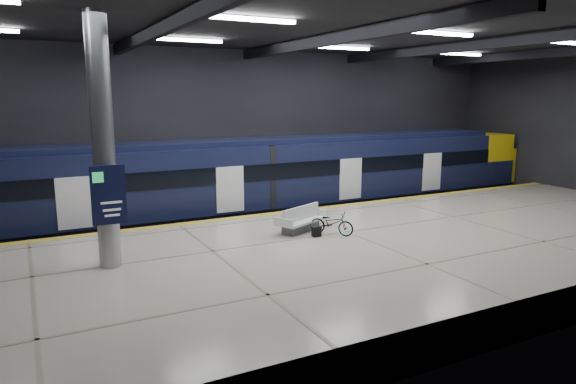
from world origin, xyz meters
TOP-DOWN VIEW (x-y plane):
  - ground at (0.00, 0.00)m, footprint 30.00×30.00m
  - room_shell at (-0.00, 0.00)m, footprint 30.10×16.10m
  - platform at (0.00, -2.50)m, footprint 30.00×11.00m
  - safety_strip at (0.00, 2.75)m, footprint 30.00×0.40m
  - rails at (0.00, 5.50)m, footprint 30.00×1.52m
  - train at (2.35, 5.50)m, footprint 29.40×2.84m
  - bench at (-1.43, -0.17)m, footprint 2.20×1.59m
  - bicycle at (-0.72, -1.06)m, footprint 1.39×1.56m
  - pannier_bag at (-1.32, -1.06)m, footprint 0.30×0.19m
  - info_column at (-8.00, -1.03)m, footprint 0.90×0.78m

SIDE VIEW (x-z plane):
  - ground at x=0.00m, z-range 0.00..0.00m
  - rails at x=0.00m, z-range 0.00..0.16m
  - platform at x=0.00m, z-range 0.00..1.10m
  - safety_strip at x=0.00m, z-range 1.10..1.11m
  - pannier_bag at x=-1.32m, z-range 1.10..1.45m
  - bench at x=-1.43m, z-range 0.97..1.86m
  - bicycle at x=-0.72m, z-range 1.10..1.92m
  - train at x=2.35m, z-range 0.16..3.95m
  - info_column at x=-8.00m, z-range 1.01..7.91m
  - room_shell at x=0.00m, z-range 1.69..9.74m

